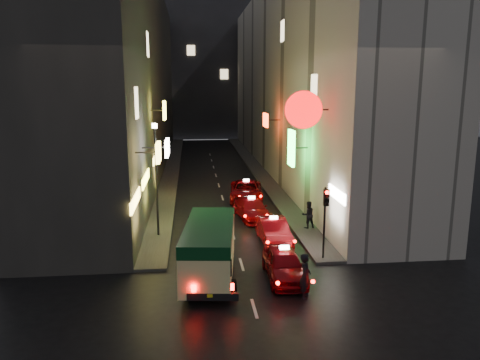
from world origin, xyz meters
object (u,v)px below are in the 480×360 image
object	(u,v)px
minibus	(209,245)
lamp_post	(156,172)
traffic_light	(326,208)
taxi_near	(284,262)
pedestrian_crossing	(305,273)

from	to	relation	value
minibus	lamp_post	distance (m)	6.90
traffic_light	lamp_post	xyz separation A→B (m)	(-8.20, 4.53, 1.04)
taxi_near	pedestrian_crossing	xyz separation A→B (m)	(0.47, -1.94, 0.26)
lamp_post	traffic_light	bearing A→B (deg)	-28.91
minibus	pedestrian_crossing	size ratio (longest dim) A/B	2.87
minibus	traffic_light	distance (m)	5.88
lamp_post	pedestrian_crossing	bearing A→B (deg)	-52.52
traffic_light	minibus	bearing A→B (deg)	-165.09
minibus	lamp_post	world-z (taller)	lamp_post
taxi_near	traffic_light	bearing A→B (deg)	37.90
taxi_near	lamp_post	xyz separation A→B (m)	(-5.88, 6.34, 2.93)
lamp_post	taxi_near	bearing A→B (deg)	-47.17
pedestrian_crossing	lamp_post	xyz separation A→B (m)	(-6.35, 8.28, 2.68)
pedestrian_crossing	lamp_post	distance (m)	10.77
pedestrian_crossing	taxi_near	bearing A→B (deg)	31.09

